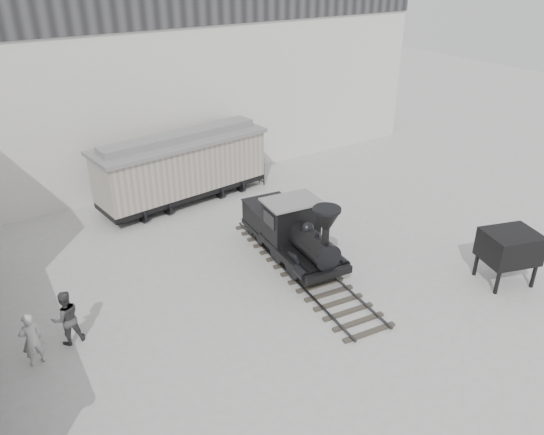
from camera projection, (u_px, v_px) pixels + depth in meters
ground at (318, 326)px, 17.86m from camera, size 90.00×90.00×0.00m
north_wall at (141, 79)px, 26.58m from camera, size 34.00×2.51×11.00m
locomotive at (295, 236)px, 21.03m from camera, size 2.99×9.41×3.27m
boxcar at (182, 166)px, 26.05m from camera, size 8.93×3.67×3.56m
visitor_a at (32, 339)px, 15.88m from camera, size 0.71×0.51×1.81m
visitor_b at (66, 318)px, 16.75m from camera, size 0.95×0.75×1.88m
coal_hopper at (509, 250)px, 19.70m from camera, size 2.30×2.07×2.09m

